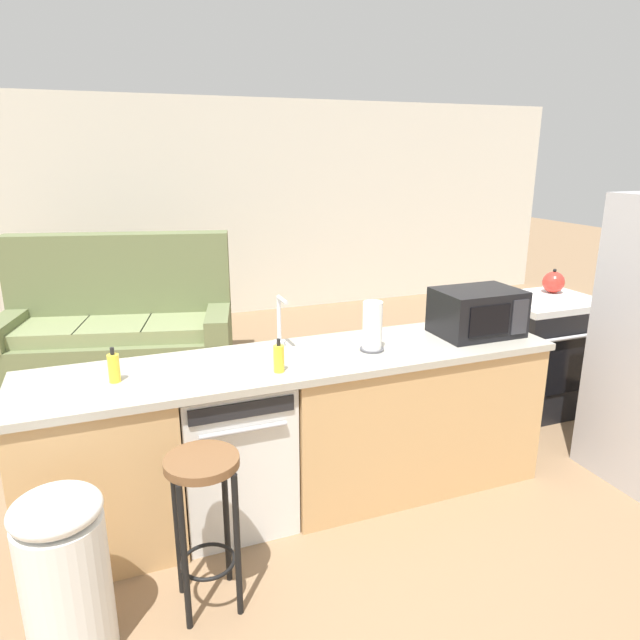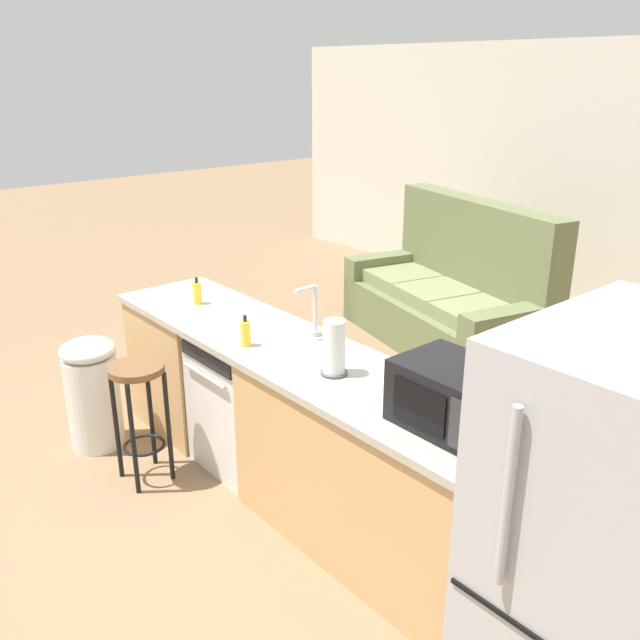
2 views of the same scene
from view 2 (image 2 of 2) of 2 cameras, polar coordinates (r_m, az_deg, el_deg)
name	(u,v)px [view 2 (image 2 of 2)]	position (r m, az deg, el deg)	size (l,w,h in m)	color
ground_plane	(277,477)	(4.23, -3.68, -13.02)	(24.00, 24.00, 0.00)	#896B4C
kitchen_counter	(300,431)	(3.84, -1.66, -9.32)	(2.94, 0.66, 0.90)	tan
dishwasher	(250,400)	(4.19, -5.88, -6.73)	(0.58, 0.61, 0.84)	silver
microwave	(456,397)	(2.89, 11.41, -6.39)	(0.50, 0.37, 0.28)	black
sink_faucet	(313,314)	(3.80, -0.58, 0.52)	(0.07, 0.18, 0.30)	silver
paper_towel_roll	(334,348)	(3.32, 1.20, -2.40)	(0.14, 0.14, 0.28)	#4C4C51
soap_bottle	(246,333)	(3.71, -6.28, -1.11)	(0.06, 0.06, 0.18)	yellow
dish_soap_bottle	(197,293)	(4.42, -10.30, 2.25)	(0.06, 0.06, 0.18)	yellow
bar_stool	(139,398)	(4.08, -14.97, -6.35)	(0.32, 0.32, 0.74)	brown
trash_bin	(93,392)	(4.61, -18.59, -5.75)	(0.35, 0.35, 0.74)	white
couch	(453,301)	(6.12, 11.12, 1.62)	(2.16, 1.36, 1.27)	#667047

